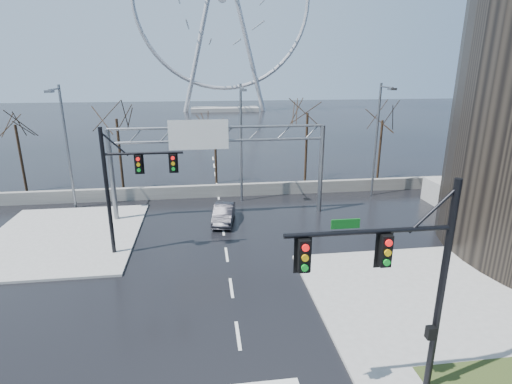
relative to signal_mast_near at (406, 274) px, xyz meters
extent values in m
plane|color=black|center=(-5.14, 4.04, -4.87)|extent=(260.00, 260.00, 0.00)
cube|color=gray|center=(4.86, 6.04, -4.80)|extent=(12.00, 10.00, 0.15)
cube|color=gray|center=(-16.14, 16.04, -4.80)|extent=(10.00, 12.00, 0.15)
cube|color=slate|center=(-5.14, 24.04, -4.32)|extent=(52.00, 0.50, 1.10)
cylinder|color=black|center=(1.36, 0.04, -0.87)|extent=(0.24, 0.24, 8.00)
cylinder|color=black|center=(-1.34, 0.04, 1.53)|extent=(5.40, 0.16, 0.16)
cube|color=black|center=(-0.84, -0.11, 0.93)|extent=(0.35, 0.28, 1.05)
cube|color=black|center=(-3.44, -0.11, 0.93)|extent=(0.35, 0.28, 1.05)
cylinder|color=black|center=(-12.14, 13.04, -0.87)|extent=(0.24, 0.24, 8.00)
cylinder|color=black|center=(-9.84, 13.04, 1.53)|extent=(4.60, 0.16, 0.16)
cube|color=black|center=(-10.14, 12.89, 0.93)|extent=(0.35, 0.28, 1.05)
cube|color=black|center=(-8.14, 12.89, 0.93)|extent=(0.35, 0.28, 1.05)
cylinder|color=slate|center=(-13.14, 19.04, -1.37)|extent=(0.36, 0.36, 7.00)
cylinder|color=slate|center=(2.86, 19.04, -1.37)|extent=(0.36, 0.36, 7.00)
cylinder|color=slate|center=(-5.14, 19.04, 2.13)|extent=(16.00, 0.20, 0.20)
cylinder|color=slate|center=(-5.14, 19.04, 1.13)|extent=(16.00, 0.20, 0.20)
cube|color=#0A4D13|center=(-6.64, 18.89, 1.63)|extent=(4.20, 0.10, 2.00)
cube|color=silver|center=(-6.64, 18.83, 1.63)|extent=(4.40, 0.02, 2.20)
cylinder|color=slate|center=(-17.14, 22.54, 0.13)|extent=(0.20, 0.20, 10.00)
cylinder|color=slate|center=(-17.14, 21.44, 4.83)|extent=(0.12, 2.20, 0.12)
cube|color=slate|center=(-17.14, 20.44, 4.73)|extent=(0.50, 0.70, 0.18)
cylinder|color=slate|center=(-3.14, 22.54, 0.13)|extent=(0.20, 0.20, 10.00)
cylinder|color=slate|center=(-3.14, 21.44, 4.83)|extent=(0.12, 2.20, 0.12)
cube|color=slate|center=(-3.14, 20.44, 4.73)|extent=(0.50, 0.70, 0.18)
cylinder|color=slate|center=(8.86, 22.54, 0.13)|extent=(0.20, 0.20, 10.00)
cylinder|color=slate|center=(8.86, 21.44, 4.83)|extent=(0.12, 2.20, 0.12)
cube|color=slate|center=(8.86, 20.44, 4.73)|extent=(0.50, 0.70, 0.18)
cylinder|color=black|center=(-23.14, 28.04, -1.72)|extent=(0.24, 0.24, 6.30)
cylinder|color=black|center=(-14.14, 27.54, -1.50)|extent=(0.24, 0.24, 6.75)
cylinder|color=black|center=(-5.14, 28.54, -1.95)|extent=(0.24, 0.24, 5.85)
cylinder|color=black|center=(3.86, 27.54, -1.36)|extent=(0.24, 0.24, 7.02)
cylinder|color=black|center=(11.86, 28.04, -1.81)|extent=(0.24, 0.24, 6.12)
cube|color=gray|center=(-0.14, 99.04, -4.37)|extent=(18.00, 6.00, 1.00)
cylinder|color=#B2B2B7|center=(-7.14, 99.04, 9.13)|extent=(8.28, 1.20, 28.82)
cylinder|color=#B2B2B7|center=(6.86, 99.04, 9.13)|extent=(8.28, 1.20, 28.82)
imported|color=black|center=(-5.00, 17.58, -4.20)|extent=(2.07, 4.28, 1.35)
camera|label=1|loc=(-6.32, -10.75, 6.35)|focal=28.00mm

